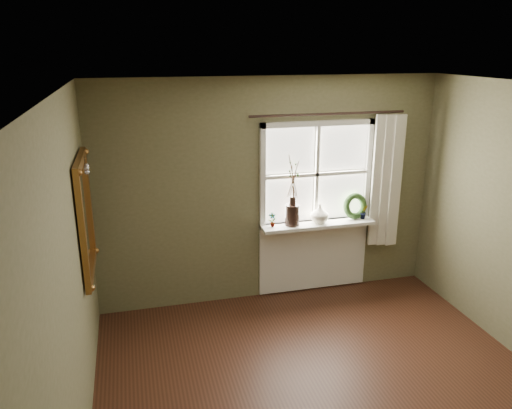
{
  "coord_description": "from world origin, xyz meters",
  "views": [
    {
      "loc": [
        -1.53,
        -3.04,
        2.9
      ],
      "look_at": [
        -0.35,
        1.55,
        1.39
      ],
      "focal_mm": 35.0,
      "sensor_mm": 36.0,
      "label": 1
    }
  ],
  "objects": [
    {
      "name": "dark_jug",
      "position": [
        0.23,
        2.12,
        1.04
      ],
      "size": [
        0.19,
        0.19,
        0.25
      ],
      "primitive_type": "cylinder",
      "rotation": [
        0.0,
        0.0,
        0.11
      ],
      "color": "black",
      "rests_on": "window_sill"
    },
    {
      "name": "wreath",
      "position": [
        1.03,
        2.16,
        1.04
      ],
      "size": [
        0.34,
        0.19,
        0.33
      ],
      "primitive_type": "torus",
      "rotation": [
        1.36,
        0.0,
        0.17
      ],
      "color": "#2A4820",
      "rests_on": "window_sill"
    },
    {
      "name": "ceiling",
      "position": [
        0.0,
        0.0,
        2.6
      ],
      "size": [
        4.5,
        4.5,
        0.0
      ],
      "primitive_type": "plane",
      "color": "silver",
      "rests_on": "ground"
    },
    {
      "name": "wall_back",
      "position": [
        0.0,
        2.3,
        1.3
      ],
      "size": [
        4.0,
        0.1,
        2.6
      ],
      "primitive_type": "cube",
      "color": "#656343",
      "rests_on": "ground"
    },
    {
      "name": "curtain_rod",
      "position": [
        0.65,
        2.17,
        2.18
      ],
      "size": [
        1.84,
        0.03,
        0.03
      ],
      "primitive_type": "cylinder",
      "rotation": [
        0.0,
        1.57,
        0.0
      ],
      "color": "black",
      "rests_on": "wall_back"
    },
    {
      "name": "potted_plant_right",
      "position": [
        1.13,
        2.12,
        1.01
      ],
      "size": [
        0.1,
        0.08,
        0.17
      ],
      "primitive_type": "imported",
      "rotation": [
        0.0,
        0.0,
        0.0
      ],
      "color": "#2A4820",
      "rests_on": "window_sill"
    },
    {
      "name": "wall_left",
      "position": [
        -2.05,
        0.0,
        1.3
      ],
      "size": [
        0.1,
        4.5,
        2.6
      ],
      "primitive_type": "cube",
      "color": "#656343",
      "rests_on": "ground"
    },
    {
      "name": "curtain",
      "position": [
        1.39,
        2.13,
        1.37
      ],
      "size": [
        0.36,
        0.12,
        1.59
      ],
      "primitive_type": "cube",
      "color": "beige",
      "rests_on": "wall_back"
    },
    {
      "name": "window_frame",
      "position": [
        0.55,
        2.23,
        1.48
      ],
      "size": [
        1.36,
        0.06,
        1.24
      ],
      "color": "white",
      "rests_on": "wall_back"
    },
    {
      "name": "window_sill",
      "position": [
        0.55,
        2.12,
        0.9
      ],
      "size": [
        1.36,
        0.26,
        0.04
      ],
      "primitive_type": "cube",
      "color": "white",
      "rests_on": "wall_back"
    },
    {
      "name": "window_apron",
      "position": [
        0.55,
        2.23,
        0.46
      ],
      "size": [
        1.36,
        0.04,
        0.88
      ],
      "primitive_type": "cube",
      "color": "white",
      "rests_on": "ground"
    },
    {
      "name": "potted_plant_left",
      "position": [
        -0.01,
        2.12,
        1.0
      ],
      "size": [
        0.09,
        0.07,
        0.17
      ],
      "primitive_type": "imported",
      "rotation": [
        0.0,
        0.0,
        0.06
      ],
      "color": "#2A4820",
      "rests_on": "window_sill"
    },
    {
      "name": "gilt_mirror",
      "position": [
        -1.96,
        1.46,
        1.44
      ],
      "size": [
        0.1,
        0.92,
        1.1
      ],
      "color": "white",
      "rests_on": "wall_left"
    },
    {
      "name": "cream_vase",
      "position": [
        0.57,
        2.12,
        1.03
      ],
      "size": [
        0.24,
        0.24,
        0.22
      ],
      "primitive_type": "imported",
      "rotation": [
        0.0,
        0.0,
        0.14
      ],
      "color": "silver",
      "rests_on": "window_sill"
    }
  ]
}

